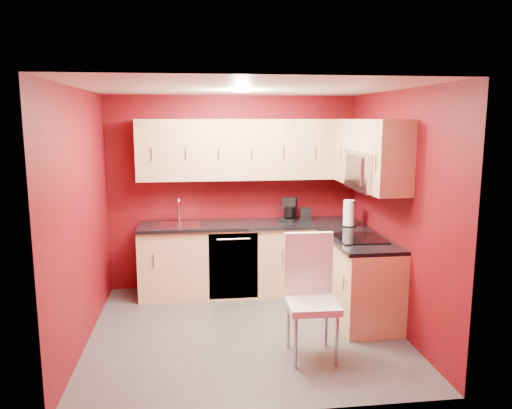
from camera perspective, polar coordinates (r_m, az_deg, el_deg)
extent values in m
plane|color=#4A4745|center=(5.42, -1.20, -14.23)|extent=(3.20, 3.20, 0.00)
plane|color=white|center=(4.96, -1.30, 13.19)|extent=(3.20, 3.20, 0.00)
plane|color=maroon|center=(6.51, -2.62, 1.34)|extent=(3.20, 0.00, 3.20)
plane|color=maroon|center=(3.59, 1.26, -5.65)|extent=(3.20, 0.00, 3.20)
plane|color=maroon|center=(5.13, -19.32, -1.50)|extent=(0.00, 3.00, 3.00)
plane|color=maroon|center=(5.44, 15.76, -0.70)|extent=(0.00, 3.00, 3.00)
cube|color=#E6BD83|center=(6.41, -0.56, -6.24)|extent=(2.80, 0.60, 0.87)
cube|color=#E6BD83|center=(5.76, 11.63, -8.32)|extent=(0.60, 1.30, 0.87)
cube|color=black|center=(6.29, -0.55, -2.29)|extent=(2.80, 0.63, 0.04)
cube|color=black|center=(5.62, 11.69, -3.96)|extent=(0.63, 1.27, 0.04)
cube|color=tan|center=(6.30, -0.71, 6.33)|extent=(2.80, 0.35, 0.75)
cube|color=tan|center=(6.12, 11.34, 6.03)|extent=(0.35, 0.57, 0.75)
cube|color=tan|center=(5.04, 15.50, 5.10)|extent=(0.35, 0.22, 0.75)
cube|color=tan|center=(5.48, 13.62, 7.73)|extent=(0.35, 0.76, 0.33)
cube|color=silver|center=(5.50, 13.22, 3.83)|extent=(0.40, 0.76, 0.42)
cube|color=black|center=(5.43, 11.34, 3.83)|extent=(0.02, 0.62, 0.33)
cylinder|color=silver|center=(5.21, 11.92, 3.57)|extent=(0.02, 0.02, 0.29)
cube|color=black|center=(5.58, 11.76, -3.80)|extent=(0.50, 0.55, 0.01)
cube|color=silver|center=(6.24, -8.78, -2.35)|extent=(0.52, 0.42, 0.02)
cylinder|color=silver|center=(6.41, -8.77, -0.80)|extent=(0.02, 0.02, 0.26)
torus|color=silver|center=(6.32, -8.81, 0.24)|extent=(0.02, 0.16, 0.16)
cylinder|color=silver|center=(6.26, -8.82, -0.40)|extent=(0.02, 0.02, 0.12)
cube|color=black|center=(6.11, -2.58, -7.06)|extent=(0.60, 0.02, 0.82)
cylinder|color=white|center=(5.26, -1.65, 12.83)|extent=(0.20, 0.20, 0.01)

